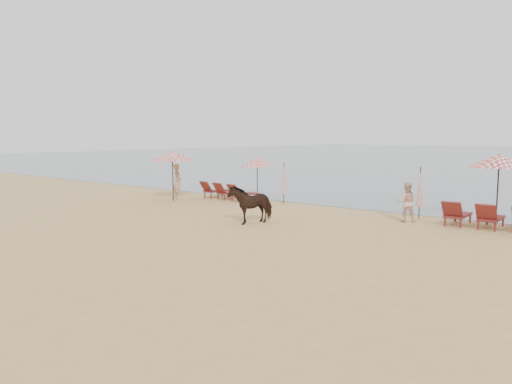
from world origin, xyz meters
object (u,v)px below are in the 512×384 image
lounger_cluster_right (490,216)px  umbrella_open_left_a (172,156)px  umbrella_closed_left (284,178)px  beachgoer_right_a (407,202)px  umbrella_open_left_b (257,161)px  umbrella_open_right (499,161)px  umbrella_closed_right (420,187)px  beachgoer_left (177,182)px  lounger_cluster_left (227,191)px  cow (251,204)px

lounger_cluster_right → umbrella_open_left_a: bearing=-174.2°
umbrella_closed_left → beachgoer_right_a: 6.75m
umbrella_closed_left → umbrella_open_left_b: bearing=155.1°
umbrella_open_left_b → umbrella_open_right: 12.14m
umbrella_open_right → beachgoer_right_a: size_ratio=1.73×
umbrella_closed_right → beachgoer_left: 12.30m
lounger_cluster_right → umbrella_open_left_b: (-12.18, 1.97, 1.48)m
lounger_cluster_left → umbrella_open_right: 12.95m
lounger_cluster_left → umbrella_closed_left: 3.44m
lounger_cluster_left → umbrella_open_left_a: umbrella_open_left_a is taller
lounger_cluster_left → umbrella_open_right: umbrella_open_right is taller
umbrella_open_left_a → umbrella_closed_right: size_ratio=1.21×
umbrella_closed_right → beachgoer_left: size_ratio=1.15×
umbrella_open_left_b → umbrella_closed_right: bearing=13.9°
umbrella_open_left_b → umbrella_closed_left: size_ratio=1.10×
cow → beachgoer_left: (-7.50, 3.04, 0.19)m
beachgoer_left → lounger_cluster_right: bearing=-146.6°
lounger_cluster_left → beachgoer_left: (-2.08, -1.53, 0.49)m
umbrella_open_right → umbrella_closed_left: (-9.46, -0.47, -1.12)m
lounger_cluster_right → umbrella_open_left_a: umbrella_open_left_a is taller
umbrella_open_right → umbrella_closed_left: size_ratio=1.30×
umbrella_open_left_b → beachgoer_left: umbrella_open_left_b is taller
umbrella_open_left_a → umbrella_closed_left: size_ratio=1.25×
umbrella_closed_right → lounger_cluster_left: bearing=-178.3°
lounger_cluster_left → beachgoer_right_a: (9.94, -0.66, 0.34)m
lounger_cluster_right → umbrella_closed_left: (-9.53, 0.74, 0.80)m
lounger_cluster_right → umbrella_closed_right: 2.94m
umbrella_closed_right → lounger_cluster_right: bearing=-11.5°
umbrella_closed_right → cow: size_ratio=1.22×
umbrella_closed_left → cow: (2.11, -5.05, -0.52)m
umbrella_open_left_b → beachgoer_left: size_ratio=1.22×
umbrella_open_left_b → beachgoer_left: (-2.74, -3.24, -1.01)m
umbrella_open_right → umbrella_closed_left: umbrella_open_right is taller
umbrella_open_left_a → beachgoer_left: size_ratio=1.39×
umbrella_open_right → beachgoer_left: size_ratio=1.44×
umbrella_closed_right → beachgoer_right_a: umbrella_closed_right is taller
cow → umbrella_closed_right: bearing=60.3°
umbrella_open_left_b → umbrella_open_right: size_ratio=0.85×
umbrella_closed_right → beachgoer_left: umbrella_closed_right is taller
lounger_cluster_right → cow: size_ratio=1.76×
lounger_cluster_left → umbrella_closed_left: umbrella_closed_left is taller
umbrella_open_left_a → umbrella_closed_right: bearing=25.4°
cow → beachgoer_left: 8.09m
umbrella_open_left_b → lounger_cluster_left: bearing=-88.6°
umbrella_open_left_b → umbrella_closed_left: bearing=-2.5°
lounger_cluster_left → beachgoer_right_a: bearing=1.8°
lounger_cluster_right → umbrella_open_right: bearing=91.6°
umbrella_open_right → umbrella_closed_right: umbrella_open_right is taller
cow → beachgoer_right_a: bearing=54.8°
beachgoer_left → umbrella_open_left_a: bearing=149.4°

